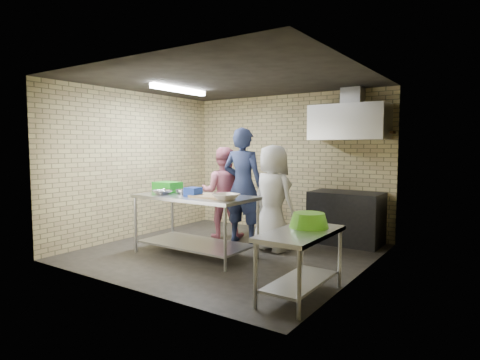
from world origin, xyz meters
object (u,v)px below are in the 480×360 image
at_px(green_crate, 167,187).
at_px(side_counter, 300,264).
at_px(man_navy, 243,186).
at_px(prep_table, 195,225).
at_px(woman_pink, 223,192).
at_px(blue_tub, 193,192).
at_px(stove, 346,218).
at_px(bottle_red, 356,127).
at_px(bottle_green, 379,127).
at_px(green_basin, 309,220).
at_px(woman_white, 273,198).

bearing_deg(green_crate, side_counter, -15.98).
bearing_deg(man_navy, side_counter, 130.11).
distance_m(prep_table, side_counter, 2.24).
bearing_deg(woman_pink, blue_tub, 79.29).
xyz_separation_m(green_crate, man_navy, (0.86, 0.98, -0.01)).
height_order(prep_table, green_crate, green_crate).
xyz_separation_m(stove, blue_tub, (-1.63, -2.16, 0.55)).
bearing_deg(woman_pink, green_crate, 45.36).
height_order(blue_tub, bottle_red, bottle_red).
distance_m(green_crate, man_navy, 1.30).
bearing_deg(blue_tub, bottle_green, 49.15).
bearing_deg(stove, woman_pink, -158.07).
distance_m(stove, bottle_green, 1.65).
xyz_separation_m(side_counter, stove, (-0.45, 2.75, 0.08)).
relative_size(prep_table, blue_tub, 9.00).
distance_m(green_basin, bottle_red, 3.01).
distance_m(blue_tub, man_navy, 1.20).
xyz_separation_m(prep_table, bottle_red, (1.73, 2.30, 1.56)).
bearing_deg(green_basin, woman_pink, 146.14).
bearing_deg(green_basin, bottle_green, 89.58).
bearing_deg(side_counter, blue_tub, 164.15).
bearing_deg(green_crate, blue_tub, -16.35).
xyz_separation_m(side_counter, man_navy, (-1.97, 1.79, 0.63)).
bearing_deg(green_basin, stove, 99.76).
bearing_deg(stove, man_navy, -147.58).
xyz_separation_m(side_counter, woman_pink, (-2.51, 1.92, 0.46)).
distance_m(woman_pink, woman_white, 1.26).
distance_m(blue_tub, bottle_red, 3.10).
height_order(prep_table, stove, prep_table).
bearing_deg(green_crate, stove, 39.24).
height_order(side_counter, woman_white, woman_white).
bearing_deg(prep_table, blue_tub, -63.43).
bearing_deg(woman_pink, bottle_red, 178.12).
bearing_deg(stove, green_crate, -140.76).
height_order(side_counter, green_basin, green_basin).
height_order(blue_tub, bottle_green, bottle_green).
relative_size(bottle_green, man_navy, 0.07).
relative_size(side_counter, woman_white, 0.70).
bearing_deg(green_crate, woman_white, 28.18).
relative_size(side_counter, green_crate, 2.89).
height_order(stove, woman_pink, woman_pink).
bearing_deg(green_basin, bottle_red, 97.90).
bearing_deg(side_counter, bottle_green, 90.00).
bearing_deg(woman_white, stove, -110.50).
distance_m(prep_table, bottle_green, 3.49).
bearing_deg(woman_white, bottle_green, -117.19).
xyz_separation_m(bottle_green, man_navy, (-1.97, -1.20, -1.01)).
xyz_separation_m(side_counter, green_basin, (-0.02, 0.25, 0.46)).
distance_m(prep_table, woman_pink, 1.34).
bearing_deg(side_counter, prep_table, 162.04).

